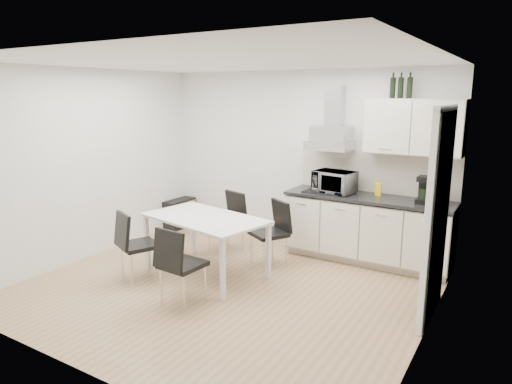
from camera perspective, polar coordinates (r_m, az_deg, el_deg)
ground at (r=5.57m, az=-3.81°, el=-11.79°), size 4.50×4.50×0.00m
wall_back at (r=6.89m, az=5.63°, el=4.13°), size 4.50×0.10×2.60m
wall_front at (r=3.77m, az=-21.82°, el=-3.48°), size 4.50×0.10×2.60m
wall_left at (r=6.71m, az=-19.95°, el=3.24°), size 0.10×4.00×2.60m
wall_right at (r=4.32m, az=21.24°, el=-1.49°), size 0.10×4.00×2.60m
ceiling at (r=5.10m, az=-4.23°, el=15.99°), size 4.50×4.50×0.00m
doorway at (r=4.91m, az=21.71°, el=-2.95°), size 0.08×1.04×2.10m
kitchenette at (r=6.31m, az=14.26°, el=-1.29°), size 2.22×0.64×2.52m
dining_table at (r=5.76m, az=-6.37°, el=-3.82°), size 1.67×1.15×0.75m
chair_far_left at (r=6.57m, az=-3.79°, el=-3.92°), size 0.56×0.60×0.88m
chair_far_right at (r=6.05m, az=1.59°, el=-5.32°), size 0.63×0.65×0.88m
chair_near_left at (r=5.78m, az=-14.37°, el=-6.56°), size 0.60×0.64×0.88m
chair_near_right at (r=5.06m, az=-9.14°, el=-9.04°), size 0.47×0.53×0.88m
guitar_amp at (r=7.95m, az=-9.50°, el=-2.66°), size 0.28×0.59×0.49m
floor_speaker at (r=7.77m, az=-4.62°, el=-3.59°), size 0.23×0.22×0.30m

